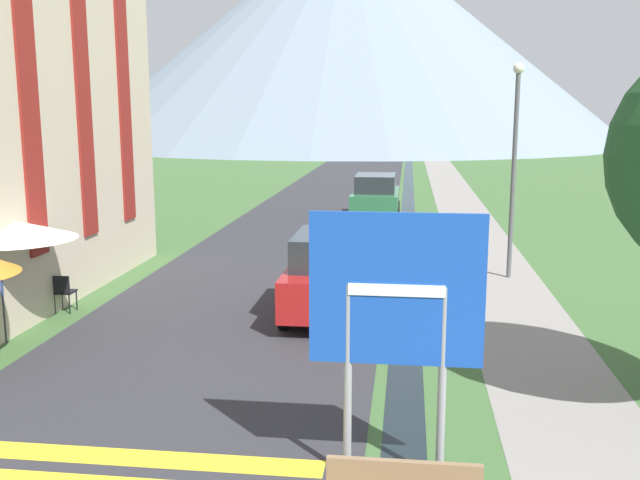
# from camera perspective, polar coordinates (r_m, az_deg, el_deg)

# --- Properties ---
(ground_plane) EXTENTS (160.00, 160.00, 0.00)m
(ground_plane) POSITION_cam_1_polar(r_m,az_deg,el_deg) (24.59, 4.21, 0.09)
(ground_plane) COLOR #3D6033
(road) EXTENTS (6.40, 60.00, 0.01)m
(road) POSITION_cam_1_polar(r_m,az_deg,el_deg) (34.64, 0.92, 3.15)
(road) COLOR #2D2D33
(road) RESTS_ON ground_plane
(footpath) EXTENTS (2.20, 60.00, 0.01)m
(footpath) POSITION_cam_1_polar(r_m,az_deg,el_deg) (34.53, 11.05, 2.93)
(footpath) COLOR gray
(footpath) RESTS_ON ground_plane
(drainage_channel) EXTENTS (0.60, 60.00, 0.00)m
(drainage_channel) POSITION_cam_1_polar(r_m,az_deg,el_deg) (34.45, 7.06, 3.03)
(drainage_channel) COLOR black
(drainage_channel) RESTS_ON ground_plane
(mountain_distant) EXTENTS (70.68, 70.68, 28.54)m
(mountain_distant) POSITION_cam_1_polar(r_m,az_deg,el_deg) (96.24, 2.14, 16.35)
(mountain_distant) COLOR slate
(mountain_distant) RESTS_ON ground_plane
(road_sign) EXTENTS (2.03, 0.11, 3.27)m
(road_sign) POSITION_cam_1_polar(r_m,az_deg,el_deg) (8.35, 6.10, -5.55)
(road_sign) COLOR gray
(road_sign) RESTS_ON ground_plane
(parked_car_near) EXTENTS (1.91, 3.89, 1.82)m
(parked_car_near) POSITION_cam_1_polar(r_m,az_deg,el_deg) (15.39, 1.01, -2.72)
(parked_car_near) COLOR #A31919
(parked_car_near) RESTS_ON ground_plane
(parked_car_far) EXTENTS (1.93, 4.11, 1.82)m
(parked_car_far) POSITION_cam_1_polar(r_m,az_deg,el_deg) (28.91, 4.46, 3.47)
(parked_car_far) COLOR #28663D
(parked_car_far) RESTS_ON ground_plane
(cafe_chair_far_right) EXTENTS (0.40, 0.40, 0.85)m
(cafe_chair_far_right) POSITION_cam_1_polar(r_m,az_deg,el_deg) (16.61, -19.86, -3.78)
(cafe_chair_far_right) COLOR black
(cafe_chair_far_right) RESTS_ON ground_plane
(cafe_umbrella_middle_white) EXTENTS (2.39, 2.39, 2.26)m
(cafe_umbrella_middle_white) POSITION_cam_1_polar(r_m,az_deg,el_deg) (15.21, -23.24, 0.73)
(cafe_umbrella_middle_white) COLOR #B7B2A8
(cafe_umbrella_middle_white) RESTS_ON ground_plane
(streetlamp) EXTENTS (0.28, 0.28, 5.56)m
(streetlamp) POSITION_cam_1_polar(r_m,az_deg,el_deg) (19.16, 15.30, 6.66)
(streetlamp) COLOR #515156
(streetlamp) RESTS_ON ground_plane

